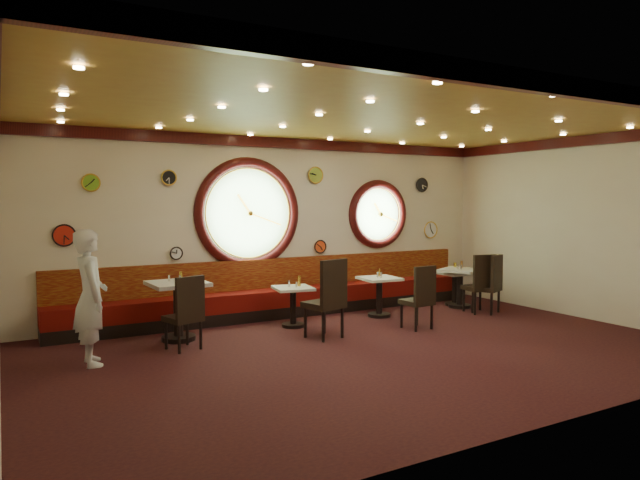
{
  "coord_description": "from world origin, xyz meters",
  "views": [
    {
      "loc": [
        -4.45,
        -6.43,
        2.08
      ],
      "look_at": [
        -0.37,
        0.8,
        1.5
      ],
      "focal_mm": 32.0,
      "sensor_mm": 36.0,
      "label": 1
    }
  ],
  "objects_px": {
    "chair_a": "(187,308)",
    "condiment_d_salt": "(458,267)",
    "table_a": "(178,303)",
    "chair_d": "(481,280)",
    "condiment_b_salt": "(289,284)",
    "condiment_c_salt": "(378,275)",
    "chair_b": "(329,293)",
    "condiment_c_bottle": "(379,273)",
    "condiment_a_pepper": "(180,278)",
    "condiment_d_pepper": "(461,267)",
    "condiment_c_pepper": "(381,275)",
    "table_c": "(379,292)",
    "chair_e": "(491,280)",
    "condiment_a_bottle": "(181,276)",
    "chair_c": "(421,293)",
    "condiment_e_pepper": "(457,270)",
    "condiment_a_salt": "(169,278)",
    "waiter": "(90,297)",
    "table_b": "(293,302)",
    "table_e": "(455,284)",
    "condiment_b_bottle": "(299,281)",
    "condiment_e_salt": "(454,270)",
    "condiment_e_bottle": "(455,267)",
    "table_d": "(460,283)",
    "condiment_b_pepper": "(296,284)",
    "condiment_d_bottle": "(462,264)"
  },
  "relations": [
    {
      "from": "chair_a",
      "to": "condiment_d_salt",
      "type": "height_order",
      "value": "chair_a"
    },
    {
      "from": "table_a",
      "to": "chair_d",
      "type": "distance_m",
      "value": 5.45
    },
    {
      "from": "condiment_b_salt",
      "to": "condiment_c_salt",
      "type": "distance_m",
      "value": 1.73
    },
    {
      "from": "chair_d",
      "to": "chair_b",
      "type": "bearing_deg",
      "value": -164.77
    },
    {
      "from": "chair_a",
      "to": "condiment_c_bottle",
      "type": "distance_m",
      "value": 3.81
    },
    {
      "from": "condiment_a_pepper",
      "to": "condiment_c_bottle",
      "type": "relative_size",
      "value": 0.7
    },
    {
      "from": "condiment_c_bottle",
      "to": "condiment_d_pepper",
      "type": "bearing_deg",
      "value": -6.35
    },
    {
      "from": "table_a",
      "to": "condiment_c_pepper",
      "type": "distance_m",
      "value": 3.61
    },
    {
      "from": "condiment_b_salt",
      "to": "table_c",
      "type": "bearing_deg",
      "value": -1.7
    },
    {
      "from": "chair_e",
      "to": "table_c",
      "type": "bearing_deg",
      "value": 135.43
    },
    {
      "from": "chair_b",
      "to": "condiment_a_bottle",
      "type": "xyz_separation_m",
      "value": [
        -1.93,
        1.07,
        0.26
      ]
    },
    {
      "from": "chair_c",
      "to": "condiment_e_pepper",
      "type": "distance_m",
      "value": 2.33
    },
    {
      "from": "table_a",
      "to": "condiment_a_salt",
      "type": "bearing_deg",
      "value": 131.02
    },
    {
      "from": "condiment_e_pepper",
      "to": "condiment_d_salt",
      "type": "bearing_deg",
      "value": -130.22
    },
    {
      "from": "chair_c",
      "to": "waiter",
      "type": "relative_size",
      "value": 0.37
    },
    {
      "from": "chair_d",
      "to": "table_a",
      "type": "bearing_deg",
      "value": -177.54
    },
    {
      "from": "chair_c",
      "to": "condiment_e_pepper",
      "type": "xyz_separation_m",
      "value": [
        1.96,
        1.27,
        0.12
      ]
    },
    {
      "from": "table_c",
      "to": "condiment_d_pepper",
      "type": "relative_size",
      "value": 8.04
    },
    {
      "from": "table_b",
      "to": "condiment_a_bottle",
      "type": "height_order",
      "value": "condiment_a_bottle"
    },
    {
      "from": "table_a",
      "to": "chair_a",
      "type": "distance_m",
      "value": 0.64
    },
    {
      "from": "table_a",
      "to": "waiter",
      "type": "relative_size",
      "value": 0.51
    },
    {
      "from": "chair_e",
      "to": "condiment_c_salt",
      "type": "relative_size",
      "value": 6.91
    },
    {
      "from": "table_e",
      "to": "condiment_a_pepper",
      "type": "bearing_deg",
      "value": -178.77
    },
    {
      "from": "condiment_b_bottle",
      "to": "condiment_c_pepper",
      "type": "bearing_deg",
      "value": -3.53
    },
    {
      "from": "chair_e",
      "to": "waiter",
      "type": "height_order",
      "value": "waiter"
    },
    {
      "from": "condiment_a_bottle",
      "to": "condiment_e_salt",
      "type": "xyz_separation_m",
      "value": [
        5.48,
        0.1,
        -0.24
      ]
    },
    {
      "from": "condiment_a_pepper",
      "to": "condiment_d_pepper",
      "type": "xyz_separation_m",
      "value": [
        5.43,
        -0.14,
        -0.13
      ]
    },
    {
      "from": "table_a",
      "to": "table_c",
      "type": "xyz_separation_m",
      "value": [
        3.61,
        -0.05,
        -0.11
      ]
    },
    {
      "from": "chair_b",
      "to": "condiment_c_bottle",
      "type": "bearing_deg",
      "value": 19.11
    },
    {
      "from": "condiment_e_bottle",
      "to": "chair_a",
      "type": "bearing_deg",
      "value": -171.77
    },
    {
      "from": "table_a",
      "to": "table_e",
      "type": "distance_m",
      "value": 5.56
    },
    {
      "from": "condiment_d_salt",
      "to": "waiter",
      "type": "height_order",
      "value": "waiter"
    },
    {
      "from": "condiment_e_bottle",
      "to": "table_d",
      "type": "bearing_deg",
      "value": -115.0
    },
    {
      "from": "table_b",
      "to": "chair_d",
      "type": "distance_m",
      "value": 3.58
    },
    {
      "from": "chair_a",
      "to": "condiment_a_salt",
      "type": "height_order",
      "value": "chair_a"
    },
    {
      "from": "condiment_d_salt",
      "to": "condiment_b_pepper",
      "type": "distance_m",
      "value": 3.5
    },
    {
      "from": "condiment_d_salt",
      "to": "condiment_e_salt",
      "type": "distance_m",
      "value": 0.27
    },
    {
      "from": "table_c",
      "to": "condiment_e_pepper",
      "type": "distance_m",
      "value": 1.95
    },
    {
      "from": "chair_b",
      "to": "condiment_c_salt",
      "type": "relative_size",
      "value": 7.71
    },
    {
      "from": "table_a",
      "to": "condiment_a_bottle",
      "type": "xyz_separation_m",
      "value": [
        0.05,
        0.03,
        0.4
      ]
    },
    {
      "from": "table_b",
      "to": "condiment_a_bottle",
      "type": "bearing_deg",
      "value": 177.94
    },
    {
      "from": "condiment_b_bottle",
      "to": "condiment_a_bottle",
      "type": "bearing_deg",
      "value": 178.75
    },
    {
      "from": "table_d",
      "to": "condiment_a_pepper",
      "type": "bearing_deg",
      "value": 178.99
    },
    {
      "from": "table_b",
      "to": "chair_c",
      "type": "xyz_separation_m",
      "value": [
        1.69,
        -1.19,
        0.17
      ]
    },
    {
      "from": "table_d",
      "to": "condiment_d_pepper",
      "type": "distance_m",
      "value": 0.33
    },
    {
      "from": "chair_e",
      "to": "condiment_d_bottle",
      "type": "height_order",
      "value": "chair_e"
    },
    {
      "from": "condiment_a_salt",
      "to": "condiment_c_pepper",
      "type": "distance_m",
      "value": 3.71
    },
    {
      "from": "chair_c",
      "to": "condiment_d_bottle",
      "type": "height_order",
      "value": "chair_c"
    },
    {
      "from": "chair_b",
      "to": "chair_d",
      "type": "distance_m",
      "value": 3.42
    },
    {
      "from": "condiment_c_bottle",
      "to": "waiter",
      "type": "bearing_deg",
      "value": -171.36
    }
  ]
}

